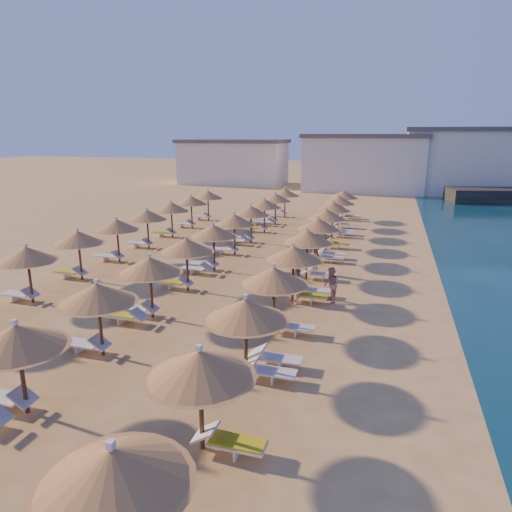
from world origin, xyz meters
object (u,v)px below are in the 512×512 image
(parasol_row_east, at_px, (307,238))
(beachgoer_a, at_px, (297,283))
(beachgoer_b, at_px, (331,285))
(parasol_row_west, at_px, (214,232))
(beachgoer_c, at_px, (315,260))

(parasol_row_east, distance_m, beachgoer_a, 3.91)
(parasol_row_east, bearing_deg, beachgoer_b, -61.73)
(beachgoer_b, bearing_deg, parasol_row_west, -137.44)
(beachgoer_a, height_order, beachgoer_b, beachgoer_a)
(beachgoer_c, xyz_separation_m, beachgoer_a, (-0.04, -4.62, 0.18))
(parasol_row_east, height_order, beachgoer_b, parasol_row_east)
(beachgoer_a, bearing_deg, beachgoer_c, 159.09)
(parasol_row_east, relative_size, beachgoer_c, 24.00)
(parasol_row_east, xyz_separation_m, beachgoer_a, (0.23, -3.70, -1.25))
(parasol_row_east, relative_size, parasol_row_west, 1.00)
(parasol_row_west, distance_m, beachgoer_c, 5.69)
(parasol_row_west, bearing_deg, beachgoer_c, 9.61)
(parasol_row_east, bearing_deg, beachgoer_c, 73.81)
(parasol_row_east, height_order, parasol_row_west, same)
(beachgoer_a, bearing_deg, beachgoer_b, 91.62)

